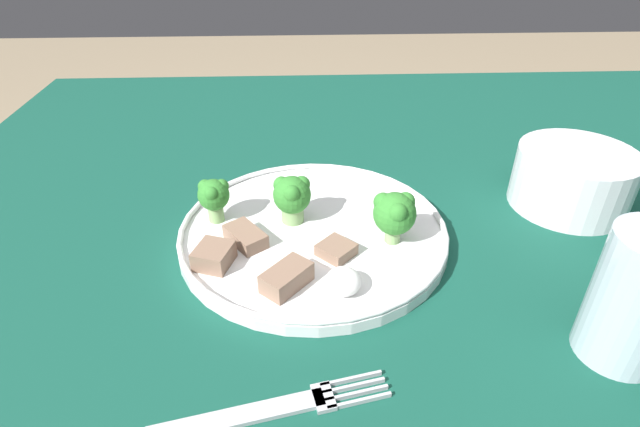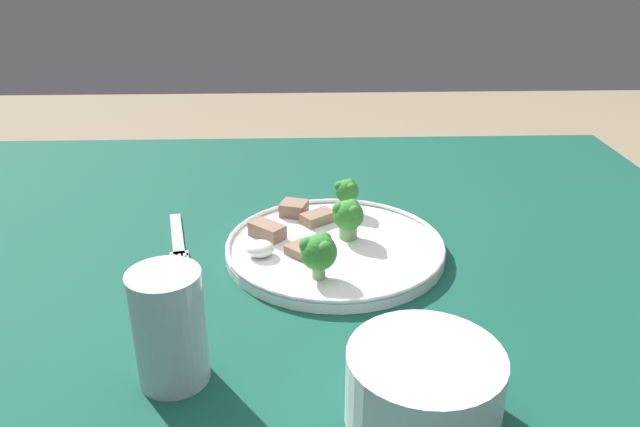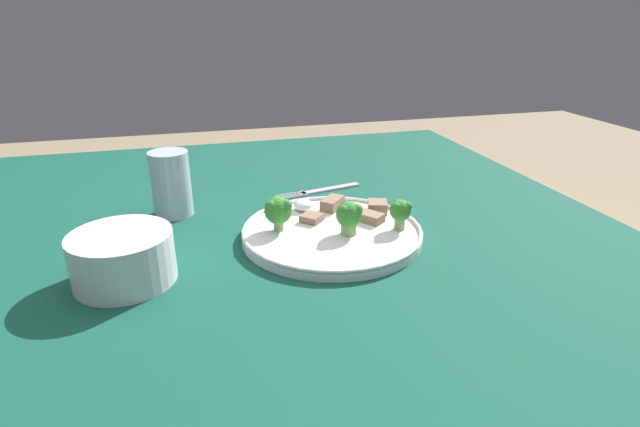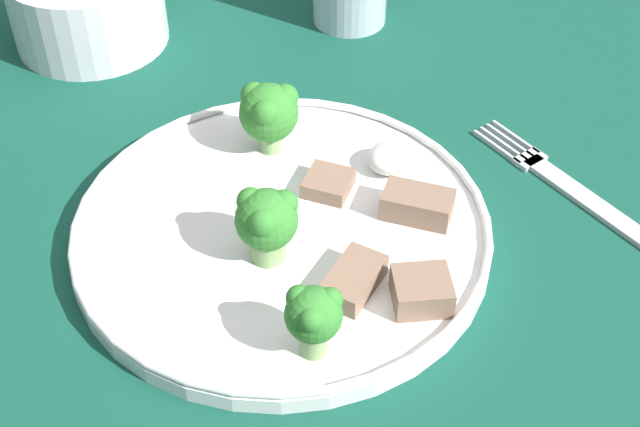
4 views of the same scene
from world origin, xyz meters
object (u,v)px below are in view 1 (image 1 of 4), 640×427
at_px(dinner_plate, 313,232).
at_px(cream_bowl, 572,180).
at_px(fork, 270,409).
at_px(drinking_glass, 634,305).

height_order(dinner_plate, cream_bowl, cream_bowl).
distance_m(dinner_plate, fork, 0.21).
relative_size(fork, cream_bowl, 1.32).
bearing_deg(dinner_plate, drinking_glass, 55.58).
height_order(fork, drinking_glass, drinking_glass).
relative_size(cream_bowl, drinking_glass, 1.17).
bearing_deg(cream_bowl, drinking_glass, -15.59).
xyz_separation_m(fork, drinking_glass, (-0.05, 0.28, 0.05)).
bearing_deg(cream_bowl, fork, -51.83).
bearing_deg(drinking_glass, cream_bowl, 164.41).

